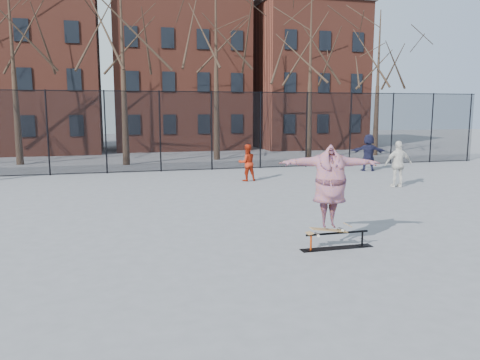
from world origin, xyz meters
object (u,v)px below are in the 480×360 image
object	(u,v)px
skater	(330,187)
bystander_navy	(368,152)
bystander_white	(398,164)
skateboard	(329,230)
skate_rail	(337,242)
bystander_red	(247,163)

from	to	relation	value
skater	bystander_navy	world-z (taller)	skater
bystander_white	skateboard	bearing A→B (deg)	57.20
skate_rail	skateboard	size ratio (longest dim) A/B	1.87
skate_rail	bystander_navy	bearing A→B (deg)	57.16
skate_rail	bystander_red	xyz separation A→B (m)	(0.74, 10.10, 0.65)
bystander_red	bystander_white	xyz separation A→B (m)	(5.41, -3.13, 0.13)
skater	bystander_white	size ratio (longest dim) A/B	1.22
skate_rail	skateboard	world-z (taller)	skateboard
skater	bystander_navy	size ratio (longest dim) A/B	1.22
bystander_white	bystander_red	bearing A→B (deg)	-20.47
skateboard	bystander_white	world-z (taller)	bystander_white
skateboard	bystander_red	size ratio (longest dim) A/B	0.58
bystander_red	skater	bearing A→B (deg)	79.90
skate_rail	bystander_navy	world-z (taller)	bystander_navy
bystander_red	bystander_navy	world-z (taller)	bystander_navy
skate_rail	bystander_white	size ratio (longest dim) A/B	0.92
skater	bystander_red	world-z (taller)	skater
skater	bystander_white	bearing A→B (deg)	60.09
bystander_red	bystander_navy	distance (m)	7.03
bystander_navy	bystander_white	bearing A→B (deg)	95.11
bystander_red	bystander_navy	xyz separation A→B (m)	(6.84, 1.64, 0.13)
skater	bystander_white	world-z (taller)	skater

